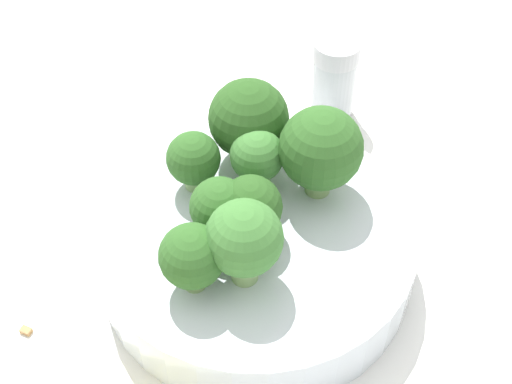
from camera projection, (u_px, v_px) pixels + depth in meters
ground_plane at (256, 266)px, 0.51m from camera, size 3.00×3.00×0.00m
bowl at (256, 247)px, 0.50m from camera, size 0.22×0.22×0.05m
broccoli_floret_0 at (244, 240)px, 0.43m from camera, size 0.05×0.05×0.06m
broccoli_floret_1 at (220, 208)px, 0.46m from camera, size 0.04×0.04×0.05m
broccoli_floret_2 at (249, 119)px, 0.50m from camera, size 0.06×0.06×0.07m
broccoli_floret_3 at (192, 257)px, 0.43m from camera, size 0.04×0.04×0.05m
broccoli_floret_4 at (194, 160)px, 0.49m from camera, size 0.04×0.04×0.05m
broccoli_floret_5 at (257, 158)px, 0.48m from camera, size 0.04×0.04×0.05m
broccoli_floret_6 at (321, 150)px, 0.47m from camera, size 0.06×0.06×0.07m
broccoli_floret_7 at (255, 210)px, 0.46m from camera, size 0.04×0.04×0.05m
pepper_shaker at (334, 78)px, 0.60m from camera, size 0.04×0.04×0.07m
almond_crumb_0 at (25, 329)px, 0.47m from camera, size 0.01×0.01×0.01m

